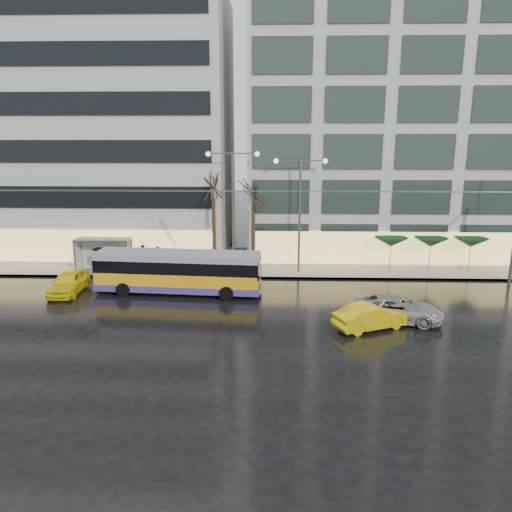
{
  "coord_description": "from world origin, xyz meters",
  "views": [
    {
      "loc": [
        4.95,
        -26.41,
        10.29
      ],
      "look_at": [
        3.91,
        5.0,
        2.71
      ],
      "focal_mm": 35.0,
      "sensor_mm": 36.0,
      "label": 1
    }
  ],
  "objects_px": {
    "taxi_a": "(69,282)",
    "street_lamp_near": "(233,195)",
    "bus_shelter": "(99,247)",
    "trolleybus": "(178,273)"
  },
  "relations": [
    {
      "from": "trolleybus",
      "to": "bus_shelter",
      "type": "distance_m",
      "value": 8.82
    },
    {
      "from": "street_lamp_near",
      "to": "taxi_a",
      "type": "distance_m",
      "value": 13.13
    },
    {
      "from": "bus_shelter",
      "to": "street_lamp_near",
      "type": "bearing_deg",
      "value": 0.63
    },
    {
      "from": "taxi_a",
      "to": "street_lamp_near",
      "type": "bearing_deg",
      "value": 26.13
    },
    {
      "from": "trolleybus",
      "to": "taxi_a",
      "type": "distance_m",
      "value": 7.38
    },
    {
      "from": "street_lamp_near",
      "to": "bus_shelter",
      "type": "bearing_deg",
      "value": -179.37
    },
    {
      "from": "trolleybus",
      "to": "bus_shelter",
      "type": "bearing_deg",
      "value": 143.58
    },
    {
      "from": "bus_shelter",
      "to": "taxi_a",
      "type": "xyz_separation_m",
      "value": [
        -0.27,
        -5.51,
        -1.21
      ]
    },
    {
      "from": "bus_shelter",
      "to": "trolleybus",
      "type": "bearing_deg",
      "value": -36.42
    },
    {
      "from": "street_lamp_near",
      "to": "taxi_a",
      "type": "xyz_separation_m",
      "value": [
        -10.65,
        -5.62,
        -5.24
      ]
    }
  ]
}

